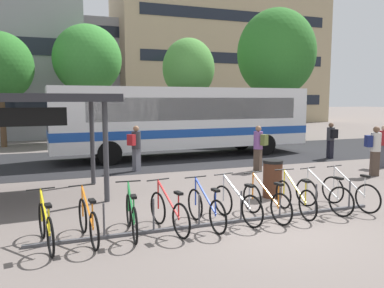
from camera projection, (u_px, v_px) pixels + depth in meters
ground at (271, 226)px, 8.12m from camera, size 200.00×200.00×0.00m
bus_lane_asphalt at (154, 158)px, 17.53m from camera, size 80.00×7.20×0.01m
city_bus at (183, 119)px, 17.79m from camera, size 12.12×3.09×3.20m
bike_rack at (220, 220)px, 8.21m from camera, size 7.86×0.12×0.70m
parked_bicycle_yellow_0 at (46, 227)px, 6.92m from camera, size 0.52×1.71×0.99m
parked_bicycle_orange_1 at (88, 221)px, 7.22m from camera, size 0.52×1.72×0.99m
parked_bicycle_green_2 at (131, 216)px, 7.55m from camera, size 0.52×1.72×0.99m
parked_bicycle_red_3 at (169, 213)px, 7.77m from camera, size 0.54×1.70×0.99m
parked_bicycle_blue_4 at (206, 209)px, 8.03m from camera, size 0.52×1.72×0.99m
parked_bicycle_silver_5 at (237, 204)px, 8.40m from camera, size 0.56×1.69×0.99m
parked_bicycle_orange_6 at (266, 202)px, 8.57m from camera, size 0.52×1.71×0.99m
parked_bicycle_yellow_7 at (295, 198)px, 8.90m from camera, size 0.52×1.72×0.99m
parked_bicycle_white_8 at (323, 196)px, 9.15m from camera, size 0.56×1.70×0.99m
parked_bicycle_white_9 at (350, 193)px, 9.41m from camera, size 0.52×1.71×0.99m
commuter_red_pack_0 at (136, 145)px, 14.15m from camera, size 0.60×0.55×1.71m
commuter_black_pack_1 at (331, 138)px, 17.20m from camera, size 0.37×0.55×1.63m
commuter_navy_pack_2 at (375, 147)px, 13.31m from camera, size 0.59×0.46×1.74m
commuter_navy_pack_3 at (383, 143)px, 14.91m from camera, size 0.57×0.60×1.67m
commuter_olive_pack_4 at (259, 145)px, 14.24m from camera, size 0.52×0.61×1.70m
trash_bin at (273, 179)px, 10.45m from camera, size 0.55×0.55×1.03m
street_tree_0 at (276, 53)px, 24.95m from camera, size 5.09×5.09×8.53m
street_tree_1 at (0, 67)px, 20.91m from camera, size 3.58×3.58×6.35m
street_tree_2 at (189, 69)px, 23.48m from camera, size 3.20×3.20×6.40m
street_tree_3 at (87, 60)px, 23.14m from camera, size 4.10×4.10×7.16m
building_right_wing at (219, 48)px, 44.63m from camera, size 23.78×10.32×17.27m
building_centre_block at (73, 75)px, 44.03m from camera, size 18.33×13.61×10.86m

